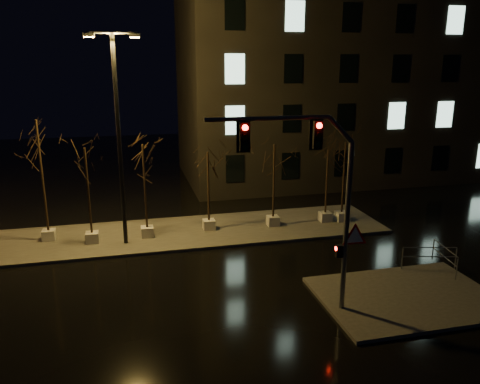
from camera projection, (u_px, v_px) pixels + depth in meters
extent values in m
plane|color=black|center=(208.00, 280.00, 20.35)|extent=(90.00, 90.00, 0.00)
cube|color=#3F3C38|center=(189.00, 232.00, 25.96)|extent=(22.00, 5.00, 0.15)
cube|color=#3F3C38|center=(407.00, 297.00, 18.76)|extent=(7.00, 5.00, 0.15)
cube|color=black|center=(337.00, 84.00, 38.43)|extent=(25.00, 12.00, 15.00)
cube|color=beige|center=(49.00, 235.00, 24.58)|extent=(0.65, 0.65, 0.55)
cylinder|color=black|center=(42.00, 177.00, 23.75)|extent=(0.11, 0.11, 5.76)
cube|color=beige|center=(92.00, 237.00, 24.22)|extent=(0.65, 0.65, 0.55)
cylinder|color=black|center=(88.00, 191.00, 23.57)|extent=(0.11, 0.11, 4.42)
cube|color=beige|center=(147.00, 232.00, 25.04)|extent=(0.65, 0.65, 0.55)
cylinder|color=black|center=(145.00, 187.00, 24.38)|extent=(0.11, 0.11, 4.45)
cube|color=beige|center=(209.00, 224.00, 26.17)|extent=(0.65, 0.65, 0.55)
cylinder|color=black|center=(208.00, 187.00, 25.59)|extent=(0.11, 0.11, 3.84)
cube|color=beige|center=(273.00, 221.00, 26.79)|extent=(0.65, 0.65, 0.55)
cylinder|color=black|center=(274.00, 181.00, 26.17)|extent=(0.11, 0.11, 4.14)
cube|color=beige|center=(325.00, 217.00, 27.52)|extent=(0.65, 0.65, 0.55)
cylinder|color=black|center=(327.00, 181.00, 26.95)|extent=(0.11, 0.11, 3.75)
cube|color=beige|center=(341.00, 216.00, 27.59)|extent=(0.65, 0.65, 0.55)
cylinder|color=black|center=(344.00, 178.00, 26.97)|extent=(0.11, 0.11, 4.15)
cylinder|color=slate|center=(346.00, 229.00, 16.96)|extent=(0.19, 0.19, 6.34)
cylinder|color=slate|center=(268.00, 118.00, 15.29)|extent=(4.23, 0.28, 0.15)
cube|color=black|center=(317.00, 135.00, 15.79)|extent=(0.32, 0.24, 0.95)
cube|color=black|center=(244.00, 137.00, 15.28)|extent=(0.32, 0.24, 0.95)
cube|color=black|center=(339.00, 251.00, 17.13)|extent=(0.24, 0.20, 0.48)
cone|color=red|center=(354.00, 237.00, 17.05)|extent=(1.10, 0.07, 1.10)
sphere|color=#FF0C07|center=(353.00, 124.00, 15.95)|extent=(0.19, 0.19, 0.19)
cylinder|color=black|center=(119.00, 144.00, 22.88)|extent=(0.21, 0.21, 10.34)
cylinder|color=black|center=(112.00, 33.00, 21.51)|extent=(2.28, 0.20, 0.10)
cube|color=#FAA032|center=(89.00, 36.00, 21.36)|extent=(0.53, 0.31, 0.21)
cube|color=#FAA032|center=(135.00, 36.00, 21.75)|extent=(0.53, 0.31, 0.21)
cylinder|color=slate|center=(402.00, 259.00, 21.02)|extent=(0.05, 0.05, 0.98)
cylinder|color=slate|center=(456.00, 259.00, 21.00)|extent=(0.05, 0.05, 0.98)
cylinder|color=slate|center=(430.00, 248.00, 20.87)|extent=(2.34, 0.62, 0.04)
cylinder|color=slate|center=(429.00, 257.00, 20.98)|extent=(2.34, 0.62, 0.04)
cylinder|color=slate|center=(457.00, 269.00, 19.98)|extent=(0.05, 0.05, 0.96)
cylinder|color=slate|center=(433.00, 250.00, 22.04)|extent=(0.05, 0.05, 0.96)
cylinder|color=slate|center=(446.00, 248.00, 20.87)|extent=(0.39, 2.12, 0.04)
cylinder|color=slate|center=(445.00, 257.00, 20.98)|extent=(0.39, 2.12, 0.04)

